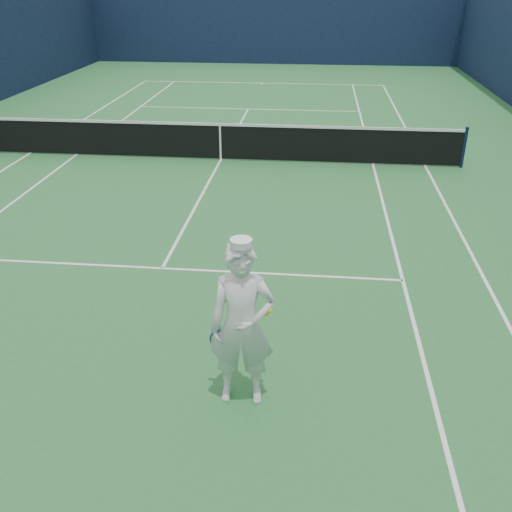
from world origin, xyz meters
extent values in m
plane|color=#286A33|center=(0.00, 0.00, 0.00)|extent=(80.00, 80.00, 0.00)
cube|color=white|center=(0.00, 11.88, 0.00)|extent=(11.03, 0.06, 0.01)
cube|color=white|center=(-5.49, 0.00, 0.00)|extent=(0.06, 23.83, 0.01)
cube|color=white|center=(5.49, 0.00, 0.00)|extent=(0.06, 23.83, 0.01)
cube|color=white|center=(-4.12, 0.00, 0.00)|extent=(0.06, 23.77, 0.01)
cube|color=white|center=(4.12, 0.00, 0.00)|extent=(0.06, 23.77, 0.01)
cube|color=white|center=(0.00, 6.40, 0.00)|extent=(8.23, 0.06, 0.01)
cube|color=white|center=(0.00, -6.40, 0.00)|extent=(8.23, 0.06, 0.01)
cube|color=white|center=(0.00, 0.00, 0.00)|extent=(0.06, 12.80, 0.01)
cube|color=white|center=(0.00, 11.73, 0.00)|extent=(0.06, 0.30, 0.01)
cube|color=#0E1935|center=(0.00, 18.00, 2.00)|extent=(20.12, 0.12, 4.00)
cylinder|color=#141E4C|center=(6.40, 0.00, 0.54)|extent=(0.09, 0.09, 1.07)
cube|color=black|center=(0.00, 0.00, 0.50)|extent=(12.79, 0.02, 0.92)
cube|color=white|center=(0.00, 0.00, 0.97)|extent=(12.79, 0.04, 0.07)
cube|color=white|center=(0.00, 0.00, 0.47)|extent=(0.05, 0.03, 0.94)
imported|color=white|center=(1.82, -9.55, 1.03)|extent=(0.78, 0.54, 2.05)
cylinder|color=white|center=(1.82, -9.55, 2.07)|extent=(0.24, 0.24, 0.08)
cube|color=white|center=(1.81, -9.42, 2.04)|extent=(0.19, 0.11, 0.02)
cylinder|color=navy|center=(1.53, -9.49, 1.07)|extent=(0.04, 0.09, 0.22)
cube|color=#1C299B|center=(1.53, -9.43, 0.89)|extent=(0.02, 0.02, 0.14)
torus|color=#1C299B|center=(1.52, -9.37, 0.68)|extent=(0.30, 0.12, 0.29)
cube|color=beige|center=(1.52, -9.37, 0.68)|extent=(0.22, 0.02, 0.30)
sphere|color=yellow|center=(2.07, -9.43, 1.13)|extent=(0.07, 0.07, 0.07)
sphere|color=yellow|center=(2.11, -9.41, 1.16)|extent=(0.07, 0.07, 0.07)
camera|label=1|loc=(2.54, -14.94, 4.65)|focal=40.00mm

